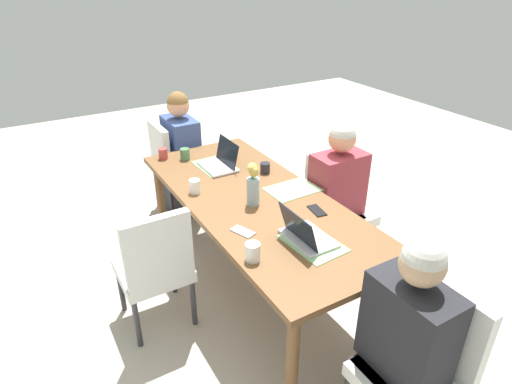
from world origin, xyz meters
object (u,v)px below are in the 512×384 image
Objects in this scene: laptop_head_left_left_mid at (221,162)px; phone_silver at (243,232)px; dining_table at (256,208)px; coffee_mug_near_left at (185,154)px; phone_black at (317,210)px; chair_head_right_left_far at (422,363)px; flower_vase at (253,183)px; coffee_mug_centre_left at (195,186)px; person_head_left_left_mid at (183,162)px; chair_near_right_near at (155,264)px; coffee_mug_centre_right at (163,154)px; coffee_mug_far_left at (253,252)px; coffee_mug_near_right at (265,168)px; person_head_right_left_far at (402,356)px; chair_head_left_left_mid at (173,164)px; chair_far_left_near at (335,202)px; laptop_head_right_left_far at (305,235)px; person_far_left_near at (336,205)px.

laptop_head_left_left_mid is 0.96m from phone_silver.
dining_table is 23.07× the size of coffee_mug_near_left.
phone_silver is (-0.02, -0.54, 0.00)m from phone_black.
chair_head_right_left_far is 3.03× the size of flower_vase.
flower_vase is 3.00× the size of coffee_mug_centre_left.
person_head_left_left_mid is at bearing -177.54° from chair_head_right_left_far.
chair_head_right_left_far is 2.02m from laptop_head_left_left_mid.
chair_near_right_near is 9.08× the size of coffee_mug_centre_left.
coffee_mug_centre_right is 1.58m from coffee_mug_far_left.
dining_table is 0.44m from coffee_mug_near_right.
laptop_head_left_left_mid reaches higher than coffee_mug_far_left.
dining_table is 0.78m from chair_near_right_near.
person_head_right_left_far is at bearing 11.98° from coffee_mug_centre_left.
coffee_mug_near_left is 0.63× the size of phone_black.
flower_vase is (1.45, 0.04, 0.41)m from chair_head_left_left_mid.
phone_silver is (-1.02, -0.30, 0.23)m from person_head_right_left_far.
laptop_head_left_left_mid is (-1.93, -0.00, 0.27)m from person_head_right_left_far.
flower_vase is 0.63m from coffee_mug_far_left.
person_head_left_left_mid is at bearing -179.08° from person_head_right_left_far.
chair_far_left_near is 1.00× the size of chair_near_right_near.
chair_head_right_left_far is at bearing -24.51° from chair_far_left_near.
chair_head_right_left_far is 11.20× the size of coffee_mug_near_right.
laptop_head_right_left_far is at bearing 4.26° from flower_vase.
chair_far_left_near is (-0.04, 0.76, -0.18)m from dining_table.
coffee_mug_centre_right is at bearing 31.59° from phone_black.
chair_head_left_left_mid is at bearing -161.06° from coffee_mug_near_right.
phone_silver is at bearing -8.94° from person_head_left_left_mid.
laptop_head_right_left_far is 1.18m from laptop_head_left_left_mid.
coffee_mug_centre_right is (-0.40, -0.33, -0.00)m from laptop_head_left_left_mid.
phone_black is (0.35, 0.26, 0.08)m from dining_table.
phone_black is at bearing 72.24° from chair_near_right_near.
person_head_left_left_mid reaches higher than dining_table.
coffee_mug_centre_left is (-1.64, -0.35, 0.28)m from person_head_right_left_far.
dining_table is at bearing 178.47° from laptop_head_right_left_far.
laptop_head_right_left_far is at bearing 2.33° from chair_head_left_left_mid.
chair_head_left_left_mid is 1.17m from coffee_mug_centre_left.
phone_silver is (1.20, -0.12, -0.04)m from coffee_mug_near_left.
coffee_mug_near_left is at bearing -173.51° from chair_head_right_left_far.
chair_head_left_left_mid is 1.17m from coffee_mug_near_right.
laptop_head_right_left_far is (0.55, -0.71, 0.27)m from person_far_left_near.
laptop_head_right_left_far is 3.23× the size of coffee_mug_centre_left.
dining_table is at bearing -87.15° from chair_far_left_near.
person_head_left_left_mid reaches higher than phone_black.
dining_table is 1.82× the size of person_far_left_near.
person_head_left_left_mid is 1.94m from laptop_head_right_left_far.
coffee_mug_centre_left is 0.69m from coffee_mug_centre_right.
chair_far_left_near and chair_head_left_left_mid have the same top height.
coffee_mug_near_left reaches higher than dining_table.
coffee_mug_centre_right is at bearing -162.26° from dining_table.
person_head_left_left_mid is (-1.33, -0.02, -0.15)m from dining_table.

